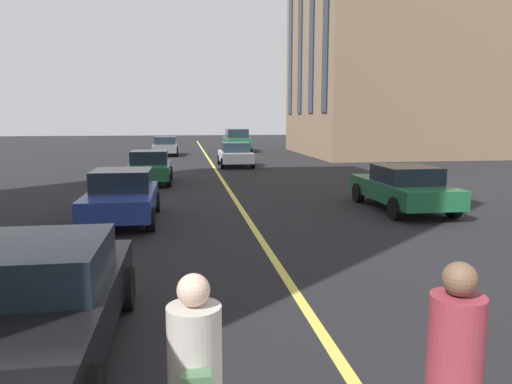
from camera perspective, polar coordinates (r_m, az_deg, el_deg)
lane_centre_line at (r=20.65m, az=-3.62°, el=0.88°), size 80.00×0.16×0.01m
car_white_parked_a at (r=28.36m, az=-2.44°, el=4.42°), size 3.90×1.89×1.40m
car_blue_near at (r=13.74m, az=-15.44°, el=-0.44°), size 3.90×1.89×1.40m
car_green_trailing at (r=15.55m, az=16.85°, el=0.55°), size 4.40×1.95×1.37m
car_green_oncoming at (r=41.09m, az=-2.27°, el=6.12°), size 4.70×2.14×1.88m
car_grey_mid at (r=37.30m, az=-10.60°, el=5.30°), size 3.90×1.89×1.40m
car_black_parked_b at (r=6.28m, az=-24.65°, el=-11.66°), size 4.40×1.95×1.37m
car_green_far at (r=21.52m, az=-12.36°, el=2.87°), size 3.90×1.89×1.40m
building_right_near at (r=40.66m, az=16.00°, el=20.45°), size 13.75×13.81×22.64m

